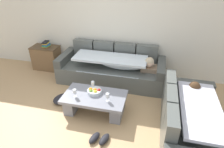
{
  "coord_description": "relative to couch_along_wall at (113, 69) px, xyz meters",
  "views": [
    {
      "loc": [
        1.22,
        -2.47,
        2.59
      ],
      "look_at": [
        0.38,
        1.0,
        0.55
      ],
      "focal_mm": 31.3,
      "sensor_mm": 36.0,
      "label": 1
    }
  ],
  "objects": [
    {
      "name": "couch_near_window",
      "position": [
        1.65,
        -1.5,
        0.01
      ],
      "size": [
        0.92,
        1.89,
        0.88
      ],
      "rotation": [
        0.0,
        0.0,
        1.57
      ],
      "color": "#565B57",
      "rests_on": "ground_plane"
    },
    {
      "name": "wine_glass_near_right",
      "position": [
        0.21,
        -1.33,
        0.17
      ],
      "size": [
        0.07,
        0.07,
        0.17
      ],
      "color": "silver",
      "rests_on": "coffee_table"
    },
    {
      "name": "ground_plane",
      "position": [
        -0.25,
        -1.63,
        -0.33
      ],
      "size": [
        14.0,
        14.0,
        0.0
      ],
      "primitive_type": "plane",
      "color": "tan"
    },
    {
      "name": "crumpled_garment",
      "position": [
        -0.86,
        -1.08,
        -0.27
      ],
      "size": [
        0.46,
        0.5,
        0.12
      ],
      "primitive_type": "ellipsoid",
      "rotation": [
        0.0,
        0.0,
        1.12
      ],
      "color": "#232328",
      "rests_on": "ground_plane"
    },
    {
      "name": "wine_glass_far_back",
      "position": [
        -0.17,
        -1.0,
        0.17
      ],
      "size": [
        0.07,
        0.07,
        0.17
      ],
      "color": "silver",
      "rests_on": "coffee_table"
    },
    {
      "name": "couch_along_wall",
      "position": [
        0.0,
        0.0,
        0.0
      ],
      "size": [
        2.54,
        0.92,
        0.88
      ],
      "color": "#565B57",
      "rests_on": "ground_plane"
    },
    {
      "name": "wine_glass_near_left",
      "position": [
        -0.42,
        -1.34,
        0.17
      ],
      "size": [
        0.07,
        0.07,
        0.17
      ],
      "color": "silver",
      "rests_on": "coffee_table"
    },
    {
      "name": "book_stack_on_cabinet",
      "position": [
        -1.88,
        0.23,
        0.39
      ],
      "size": [
        0.18,
        0.23,
        0.15
      ],
      "color": "#B76623",
      "rests_on": "side_cabinet"
    },
    {
      "name": "coffee_table",
      "position": [
        -0.07,
        -1.22,
        -0.09
      ],
      "size": [
        1.2,
        0.68,
        0.38
      ],
      "color": "gray",
      "rests_on": "ground_plane"
    },
    {
      "name": "fruit_bowl",
      "position": [
        -0.1,
        -1.14,
        0.1
      ],
      "size": [
        0.28,
        0.28,
        0.1
      ],
      "color": "silver",
      "rests_on": "coffee_table"
    },
    {
      "name": "side_cabinet",
      "position": [
        -1.93,
        0.22,
        -0.01
      ],
      "size": [
        0.72,
        0.44,
        0.64
      ],
      "color": "brown",
      "rests_on": "ground_plane"
    },
    {
      "name": "pair_of_shoes",
      "position": [
        0.23,
        -1.92,
        -0.28
      ],
      "size": [
        0.36,
        0.3,
        0.09
      ],
      "color": "black",
      "rests_on": "ground_plane"
    },
    {
      "name": "back_wall",
      "position": [
        -0.25,
        0.52,
        1.02
      ],
      "size": [
        9.0,
        0.1,
        2.7
      ],
      "primitive_type": "cube",
      "color": "silver",
      "rests_on": "ground_plane"
    }
  ]
}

